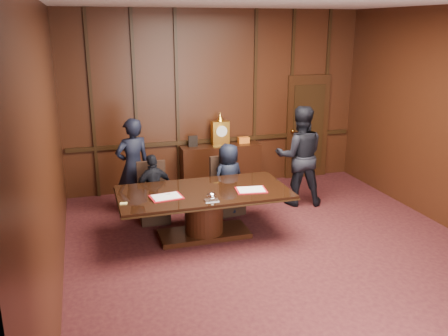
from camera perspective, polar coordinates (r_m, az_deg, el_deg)
name	(u,v)px	position (r m, az deg, el deg)	size (l,w,h in m)	color
room	(290,139)	(6.43, 8.00, 3.47)	(7.00, 7.04, 3.50)	black
sideboard	(220,165)	(9.55, -0.45, 0.38)	(1.60, 0.45, 1.54)	black
conference_table	(204,206)	(7.35, -2.44, -4.58)	(2.62, 1.32, 0.76)	black
folder_left	(166,197)	(7.03, -6.95, -3.46)	(0.50, 0.39, 0.02)	#AD1019
folder_right	(251,190)	(7.28, 3.28, -2.64)	(0.50, 0.39, 0.02)	#AD1019
inkstand	(211,197)	(6.83, -1.52, -3.52)	(0.20, 0.14, 0.12)	white
notepad	(124,203)	(6.87, -11.99, -4.20)	(0.10, 0.07, 0.01)	#E4CA70
chair_left	(154,204)	(8.11, -8.44, -4.28)	(0.49, 0.49, 0.99)	black
chair_right	(227,196)	(8.38, 0.36, -3.41)	(0.56, 0.56, 0.99)	black
signatory_left	(154,189)	(7.94, -8.45, -2.49)	(0.69, 0.29, 1.17)	black
signatory_right	(229,179)	(8.20, 0.55, -1.36)	(0.62, 0.40, 1.26)	black
witness_left	(133,166)	(8.34, -10.87, 0.19)	(0.62, 0.40, 1.69)	black
witness_right	(300,156)	(8.70, 9.08, 1.45)	(0.89, 0.69, 1.83)	black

